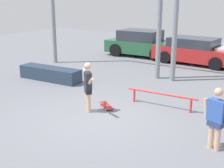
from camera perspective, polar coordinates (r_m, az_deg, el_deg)
The scene contains 8 objects.
ground_plane at distance 9.17m, azimuth -2.91°, elevation -5.85°, with size 36.00×36.00×0.00m, color slate.
skateboarder at distance 9.28m, azimuth -4.41°, elevation -0.11°, with size 1.03×0.92×1.51m.
skateboard at distance 9.82m, azimuth -1.05°, elevation -3.93°, with size 0.77×0.65×0.08m.
grind_box at distance 13.11m, azimuth -11.24°, elevation 1.86°, with size 2.77×0.68×0.54m, color #28384C.
grind_rail at distance 9.88m, azimuth 9.03°, elevation -2.19°, with size 2.32×0.14×0.46m.
parked_car_green at distance 18.05m, azimuth 5.49°, elevation 7.38°, with size 4.09×2.11×1.47m.
parked_car_red at distance 16.51m, azimuth 14.97°, elevation 5.84°, with size 4.31×2.05×1.32m.
bystander at distance 7.37m, azimuth 18.53°, elevation -5.70°, with size 0.71×0.32×1.47m.
Camera 1 is at (5.03, -6.86, 3.42)m, focal length 50.00 mm.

